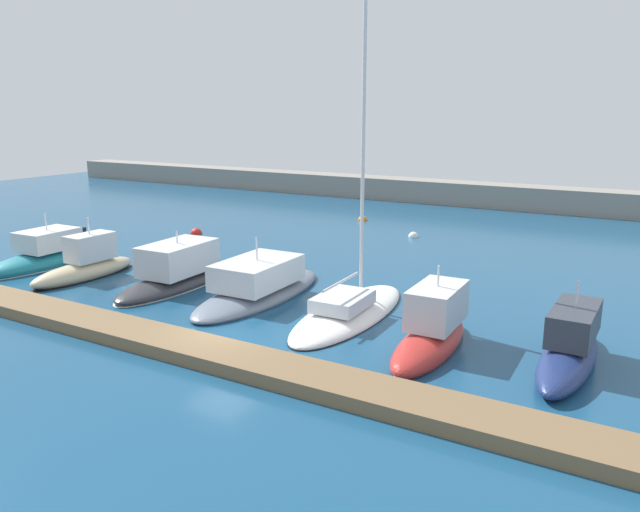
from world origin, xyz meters
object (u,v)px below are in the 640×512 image
Objects in this scene: motorboat_sand_second at (86,265)px; motorboat_charcoal_third at (180,272)px; motorboat_navy_seventh at (570,347)px; mooring_buoy_orange at (362,220)px; motorboat_red_sixth at (432,330)px; mooring_buoy_white at (413,237)px; motorboat_teal_nearest at (53,255)px; motorboat_slate_fourth at (260,286)px; mooring_buoy_red at (196,234)px; sailboat_white_fifth at (349,310)px.

motorboat_sand_second is 0.71× the size of motorboat_charcoal_third.
motorboat_navy_seventh reaches higher than mooring_buoy_orange.
motorboat_red_sixth reaches higher than motorboat_charcoal_third.
mooring_buoy_white is at bearing -34.07° from mooring_buoy_orange.
motorboat_teal_nearest is 1.43× the size of motorboat_sand_second.
motorboat_slate_fourth is at bearing -89.27° from motorboat_charcoal_third.
motorboat_navy_seventh is 29.61m from mooring_buoy_red.
mooring_buoy_orange is (5.06, 23.18, -0.67)m from motorboat_sand_second.
motorboat_charcoal_third is 9.92m from sailboat_white_fifth.
motorboat_sand_second is at bearing 98.75° from motorboat_slate_fourth.
motorboat_navy_seventh is (28.70, -0.37, 0.20)m from motorboat_teal_nearest.
mooring_buoy_white is at bearing -29.62° from motorboat_sand_second.
motorboat_slate_fourth is 1.39× the size of motorboat_navy_seventh.
motorboat_teal_nearest is 10.88× the size of mooring_buoy_red.
motorboat_teal_nearest is 14.44m from motorboat_slate_fourth.
motorboat_sand_second is 19.69m from motorboat_red_sixth.
motorboat_charcoal_third is 11.98× the size of mooring_buoy_orange.
motorboat_sand_second is 10.34m from motorboat_slate_fourth.
motorboat_red_sixth is at bearing -28.49° from mooring_buoy_red.
motorboat_charcoal_third is 1.41× the size of motorboat_red_sixth.
mooring_buoy_orange is 1.05× the size of mooring_buoy_white.
motorboat_red_sixth is 8.87× the size of mooring_buoy_white.
sailboat_white_fifth reaches higher than motorboat_teal_nearest.
mooring_buoy_white is at bearing 10.84° from sailboat_white_fifth.
sailboat_white_fifth reaches higher than motorboat_sand_second.
motorboat_charcoal_third reaches higher than mooring_buoy_red.
mooring_buoy_white is (11.17, 19.05, -0.67)m from motorboat_sand_second.
motorboat_red_sixth is (14.38, -1.78, 0.07)m from motorboat_charcoal_third.
motorboat_red_sixth is at bearing 101.57° from motorboat_navy_seventh.
motorboat_teal_nearest is 1.33× the size of motorboat_navy_seventh.
sailboat_white_fifth is at bearing -64.86° from mooring_buoy_orange.
mooring_buoy_orange is at bearing 22.97° from sailboat_white_fifth.
motorboat_slate_fourth reaches higher than mooring_buoy_orange.
mooring_buoy_orange is (-19.39, 22.48, -0.70)m from motorboat_navy_seventh.
sailboat_white_fifth is at bearing -90.94° from motorboat_teal_nearest.
motorboat_sand_second is at bearing 103.45° from motorboat_charcoal_third.
sailboat_white_fifth is at bearing -83.49° from motorboat_sand_second.
motorboat_navy_seventh reaches higher than mooring_buoy_red.
mooring_buoy_white is (-13.28, 18.34, -0.70)m from motorboat_navy_seventh.
motorboat_slate_fourth is 5.07m from sailboat_white_fifth.
motorboat_slate_fourth is 17.24m from mooring_buoy_white.
mooring_buoy_red is (-18.12, 10.49, -0.25)m from sailboat_white_fifth.
motorboat_red_sixth reaches higher than mooring_buoy_red.
motorboat_sand_second is at bearing 93.57° from sailboat_white_fifth.
motorboat_slate_fourth is at bearing 75.98° from motorboat_red_sixth.
motorboat_teal_nearest reaches higher than motorboat_charcoal_third.
motorboat_sand_second reaches higher than motorboat_red_sixth.
motorboat_teal_nearest is 19.48m from sailboat_white_fifth.
motorboat_slate_fourth reaches higher than motorboat_charcoal_third.
motorboat_charcoal_third is at bearing -89.34° from mooring_buoy_orange.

